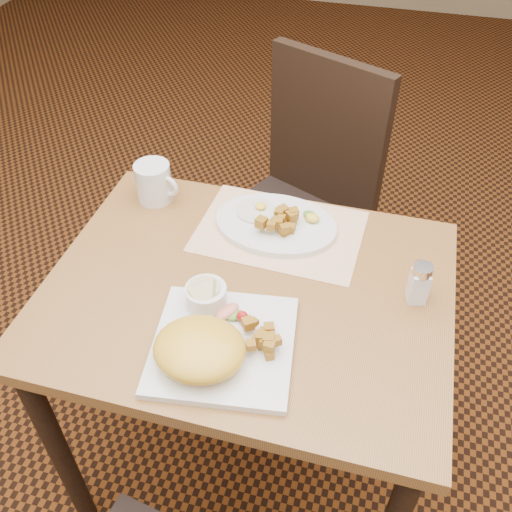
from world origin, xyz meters
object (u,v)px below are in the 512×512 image
(plate_oval, at_px, (276,224))
(table, at_px, (247,320))
(salt_shaker, at_px, (419,283))
(coffee_mug, at_px, (154,182))
(chair_far, at_px, (302,195))
(plate_square, at_px, (223,345))

(plate_oval, bearing_deg, table, -93.32)
(salt_shaker, xyz_separation_m, coffee_mug, (-0.68, 0.19, 0.00))
(plate_oval, height_order, coffee_mug, coffee_mug)
(plate_oval, xyz_separation_m, coffee_mug, (-0.33, 0.03, 0.04))
(plate_oval, bearing_deg, coffee_mug, 174.23)
(table, relative_size, coffee_mug, 7.41)
(chair_far, xyz_separation_m, coffee_mug, (-0.32, -0.39, 0.26))
(table, xyz_separation_m, coffee_mug, (-0.32, 0.25, 0.16))
(plate_oval, bearing_deg, chair_far, 91.20)
(plate_oval, xyz_separation_m, salt_shaker, (0.35, -0.16, 0.04))
(chair_far, bearing_deg, plate_square, 113.84)
(plate_square, bearing_deg, plate_oval, 88.16)
(plate_oval, bearing_deg, salt_shaker, -23.97)
(plate_square, height_order, coffee_mug, coffee_mug)
(salt_shaker, distance_m, coffee_mug, 0.71)
(table, relative_size, chair_far, 0.93)
(table, bearing_deg, salt_shaker, 9.75)
(chair_far, bearing_deg, plate_oval, 115.29)
(chair_far, distance_m, coffee_mug, 0.57)
(plate_square, xyz_separation_m, coffee_mug, (-0.32, 0.43, 0.04))
(plate_square, distance_m, coffee_mug, 0.54)
(coffee_mug, bearing_deg, plate_square, -53.04)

